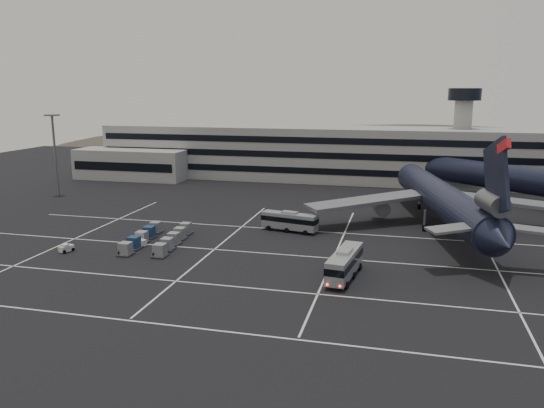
{
  "coord_description": "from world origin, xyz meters",
  "views": [
    {
      "loc": [
        20.98,
        -68.23,
        23.49
      ],
      "look_at": [
        0.16,
        15.2,
        5.0
      ],
      "focal_mm": 35.0,
      "sensor_mm": 36.0,
      "label": 1
    }
  ],
  "objects_px": {
    "bus_near": "(345,262)",
    "uld_cluster": "(158,238)",
    "trijet_main": "(443,199)",
    "tug_a": "(66,248)",
    "bus_far": "(290,221)"
  },
  "relations": [
    {
      "from": "bus_near",
      "to": "bus_far",
      "type": "distance_m",
      "value": 23.7
    },
    {
      "from": "bus_far",
      "to": "tug_a",
      "type": "bearing_deg",
      "value": 135.89
    },
    {
      "from": "bus_near",
      "to": "uld_cluster",
      "type": "height_order",
      "value": "bus_near"
    },
    {
      "from": "bus_near",
      "to": "trijet_main",
      "type": "bearing_deg",
      "value": 72.2
    },
    {
      "from": "tug_a",
      "to": "uld_cluster",
      "type": "height_order",
      "value": "uld_cluster"
    },
    {
      "from": "bus_near",
      "to": "bus_far",
      "type": "height_order",
      "value": "bus_near"
    },
    {
      "from": "tug_a",
      "to": "uld_cluster",
      "type": "xyz_separation_m",
      "value": [
        11.39,
        7.13,
        0.36
      ]
    },
    {
      "from": "bus_near",
      "to": "tug_a",
      "type": "relative_size",
      "value": 4.73
    },
    {
      "from": "trijet_main",
      "to": "tug_a",
      "type": "bearing_deg",
      "value": -165.5
    },
    {
      "from": "trijet_main",
      "to": "tug_a",
      "type": "relative_size",
      "value": 24.81
    },
    {
      "from": "bus_near",
      "to": "tug_a",
      "type": "xyz_separation_m",
      "value": [
        -41.37,
        1.14,
        -1.49
      ]
    },
    {
      "from": "bus_near",
      "to": "uld_cluster",
      "type": "relative_size",
      "value": 0.71
    },
    {
      "from": "bus_near",
      "to": "tug_a",
      "type": "height_order",
      "value": "bus_near"
    },
    {
      "from": "bus_far",
      "to": "tug_a",
      "type": "xyz_separation_m",
      "value": [
        -29.75,
        -19.51,
        -1.31
      ]
    },
    {
      "from": "tug_a",
      "to": "bus_far",
      "type": "bearing_deg",
      "value": 53.99
    }
  ]
}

